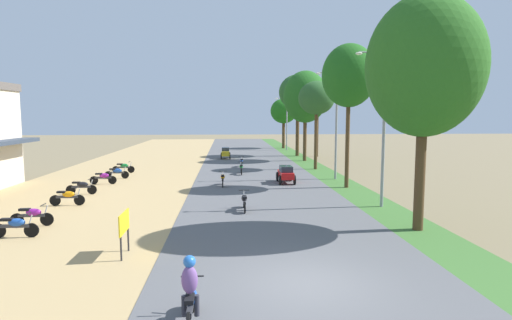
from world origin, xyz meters
The scene contains 28 objects.
ground_plane centered at (0.00, 0.00, 0.00)m, with size 180.00×180.00×0.00m, color #7A6B4C.
road_strip centered at (0.00, 0.00, 0.04)m, with size 9.00×140.00×0.08m, color #565659.
median_strip centered at (5.70, 0.00, 0.03)m, with size 2.40×140.00×0.06m, color #3D6B2D.
parked_motorbike_nearest centered at (-10.37, 5.22, 0.55)m, with size 1.80×0.54×0.94m.
parked_motorbike_second centered at (-10.50, 6.93, 0.55)m, with size 1.80×0.54×0.94m.
parked_motorbike_third centered at (-10.53, 10.97, 0.55)m, with size 1.80×0.54×0.94m.
parked_motorbike_fourth centered at (-10.85, 14.07, 0.55)m, with size 1.80×0.54×0.94m.
parked_motorbike_fifth centered at (-10.63, 17.73, 0.55)m, with size 1.80×0.54×0.94m.
parked_motorbike_sixth centered at (-10.37, 20.22, 0.55)m, with size 1.80×0.54×0.94m.
parked_motorbike_seventh centered at (-10.62, 23.32, 0.55)m, with size 1.80×0.54×0.94m.
street_signboard centered at (-5.65, 2.81, 1.11)m, with size 0.06×1.30×1.50m.
median_tree_nearest centered at (5.69, 5.23, 6.70)m, with size 4.63×4.63×9.49m.
median_tree_second centered at (5.61, 15.34, 7.24)m, with size 3.45×3.45×9.23m.
median_tree_third centered at (5.53, 24.58, 6.19)m, with size 3.12×3.12×7.62m.
median_tree_fourth centered at (5.81, 31.20, 6.58)m, with size 4.49×4.49×9.17m.
median_tree_fifth centered at (5.94, 36.50, 7.30)m, with size 4.33×4.33×9.30m.
median_tree_sixth centered at (5.81, 47.37, 5.27)m, with size 3.71×3.71×7.00m.
streetlamp_near centered at (5.80, 9.61, 4.65)m, with size 3.16×0.20×7.99m.
streetlamp_mid centered at (5.80, 18.88, 4.61)m, with size 3.16×0.20×7.90m.
streetlamp_far centered at (5.80, 44.08, 4.18)m, with size 3.16×0.20×7.07m.
utility_pole_near centered at (8.17, 35.89, 4.60)m, with size 1.80×0.20×8.81m.
car_sedan_red centered at (1.88, 17.32, 0.74)m, with size 1.10×2.26×1.19m.
car_hatchback_yellow centered at (-2.34, 33.67, 0.75)m, with size 1.04×2.00×1.23m.
motorbike_foreground_rider centered at (-3.02, -2.11, 0.86)m, with size 0.54×1.80×1.66m.
motorbike_ahead_second centered at (-1.34, 9.18, 0.57)m, with size 0.54×1.80×0.94m.
motorbike_ahead_third centered at (-2.48, 16.44, 0.57)m, with size 0.54×1.80×0.94m.
motorbike_ahead_fourth centered at (-1.06, 21.89, 0.57)m, with size 0.54×1.80×0.94m.
motorbike_ahead_fifth centered at (-0.88, 26.29, 0.57)m, with size 0.54×1.80×0.94m.
Camera 1 is at (-2.18, -11.12, 4.81)m, focal length 29.25 mm.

